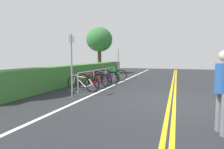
{
  "coord_description": "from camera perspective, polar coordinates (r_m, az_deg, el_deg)",
  "views": [
    {
      "loc": [
        -6.82,
        -0.12,
        1.52
      ],
      "look_at": [
        1.96,
        2.79,
        0.68
      ],
      "focal_mm": 31.43,
      "sensor_mm": 36.0,
      "label": 1
    }
  ],
  "objects": [
    {
      "name": "hedge_backdrop",
      "position": [
        12.75,
        -8.56,
        0.63
      ],
      "size": [
        13.98,
        0.91,
        1.03
      ],
      "primitive_type": "cube",
      "color": "#387533",
      "rests_on": "ground_plane"
    },
    {
      "name": "bicycle_2",
      "position": [
        10.34,
        -3.76,
        -1.46
      ],
      "size": [
        0.58,
        1.59,
        0.69
      ],
      "color": "black",
      "rests_on": "ground_plane"
    },
    {
      "name": "bicycle_4",
      "position": [
        11.79,
        -1.94,
        -0.63
      ],
      "size": [
        0.46,
        1.7,
        0.69
      ],
      "color": "black",
      "rests_on": "ground_plane"
    },
    {
      "name": "bicycle_3",
      "position": [
        11.0,
        -2.02,
        -0.86
      ],
      "size": [
        0.51,
        1.81,
        0.77
      ],
      "color": "black",
      "rests_on": "ground_plane"
    },
    {
      "name": "centre_line_yellow_inner",
      "position": [
        6.98,
        17.7,
        -7.61
      ],
      "size": [
        33.74,
        0.1,
        0.0
      ],
      "primitive_type": "cube",
      "color": "gold",
      "rests_on": "ground_plane"
    },
    {
      "name": "bike_rack",
      "position": [
        10.63,
        -3.51,
        0.41
      ],
      "size": [
        5.03,
        0.05,
        0.85
      ],
      "color": "#9EA0A5",
      "rests_on": "ground_plane"
    },
    {
      "name": "bike_lane_stripe_white",
      "position": [
        7.67,
        -6.57,
        -6.25
      ],
      "size": [
        33.74,
        0.12,
        0.0
      ],
      "primitive_type": "cube",
      "color": "white",
      "rests_on": "ground_plane"
    },
    {
      "name": "centre_line_yellow_outer",
      "position": [
        6.99,
        16.38,
        -7.57
      ],
      "size": [
        33.74,
        0.1,
        0.0
      ],
      "primitive_type": "cube",
      "color": "gold",
      "rests_on": "ground_plane"
    },
    {
      "name": "sign_post_far",
      "position": [
        13.33,
        1.79,
        4.08
      ],
      "size": [
        0.36,
        0.07,
        2.08
      ],
      "color": "gray",
      "rests_on": "ground_plane"
    },
    {
      "name": "pedestrian",
      "position": [
        4.39,
        29.64,
        -3.07
      ],
      "size": [
        0.48,
        0.32,
        1.64
      ],
      "color": "slate",
      "rests_on": "ground_plane"
    },
    {
      "name": "bicycle_0",
      "position": [
        8.81,
        -8.5,
        -2.56
      ],
      "size": [
        0.5,
        1.73,
        0.73
      ],
      "color": "black",
      "rests_on": "ground_plane"
    },
    {
      "name": "tree_mid",
      "position": [
        18.01,
        -3.69,
        9.99
      ],
      "size": [
        2.36,
        2.36,
        4.15
      ],
      "color": "#473323",
      "rests_on": "ground_plane"
    },
    {
      "name": "ground_plane",
      "position": [
        6.99,
        17.03,
        -7.81
      ],
      "size": [
        37.49,
        13.89,
        0.05
      ],
      "primitive_type": "cube",
      "color": "#232628"
    },
    {
      "name": "sign_post_near",
      "position": [
        7.47,
        -11.69,
        4.29
      ],
      "size": [
        0.36,
        0.09,
        2.36
      ],
      "color": "gray",
      "rests_on": "ground_plane"
    },
    {
      "name": "bicycle_1",
      "position": [
        9.48,
        -6.05,
        -1.8
      ],
      "size": [
        0.46,
        1.75,
        0.79
      ],
      "color": "black",
      "rests_on": "ground_plane"
    },
    {
      "name": "bicycle_5",
      "position": [
        12.53,
        0.4,
        -0.14
      ],
      "size": [
        0.46,
        1.76,
        0.75
      ],
      "color": "black",
      "rests_on": "ground_plane"
    }
  ]
}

